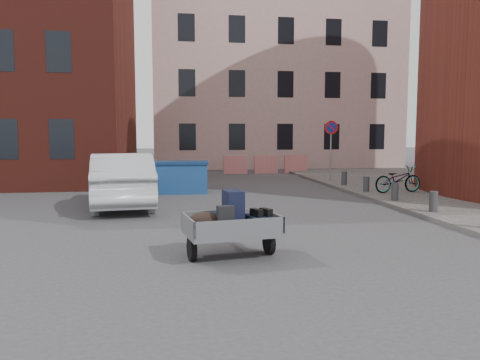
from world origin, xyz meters
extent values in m
plane|color=#38383A|center=(0.00, 0.00, 0.00)|extent=(120.00, 120.00, 0.00)
cube|color=#C09C93|center=(6.00, 22.00, 7.00)|extent=(16.00, 8.00, 14.00)
cylinder|color=gray|center=(6.00, 9.50, 1.42)|extent=(0.07, 0.07, 2.60)
cylinder|color=red|center=(6.00, 9.48, 2.47)|extent=(0.60, 0.03, 0.60)
cylinder|color=navy|center=(6.00, 9.46, 2.47)|extent=(0.44, 0.03, 0.44)
cylinder|color=#3A3A3D|center=(6.00, 1.20, 0.40)|extent=(0.22, 0.22, 0.55)
cylinder|color=#3A3A3D|center=(6.00, 3.40, 0.40)|extent=(0.22, 0.22, 0.55)
cylinder|color=#3A3A3D|center=(6.00, 5.60, 0.40)|extent=(0.22, 0.22, 0.55)
cylinder|color=#3A3A3D|center=(6.00, 7.80, 0.40)|extent=(0.22, 0.22, 0.55)
cube|color=red|center=(2.50, 15.00, 0.50)|extent=(1.30, 0.18, 1.00)
cube|color=red|center=(4.20, 15.00, 0.50)|extent=(1.30, 0.18, 1.00)
cube|color=red|center=(5.90, 15.00, 0.50)|extent=(1.30, 0.18, 1.00)
cylinder|color=black|center=(-0.59, -2.31, 0.22)|extent=(0.17, 0.45, 0.44)
cylinder|color=black|center=(0.83, -2.07, 0.22)|extent=(0.17, 0.45, 0.44)
cube|color=slate|center=(0.12, -2.19, 0.46)|extent=(1.76, 1.35, 0.08)
cube|color=slate|center=(-0.65, -2.32, 0.64)|extent=(0.22, 1.09, 0.28)
cube|color=slate|center=(0.89, -2.06, 0.64)|extent=(0.22, 1.09, 0.28)
cube|color=slate|center=(0.03, -1.67, 0.64)|extent=(1.58, 0.31, 0.28)
cube|color=slate|center=(0.21, -2.71, 0.64)|extent=(1.58, 0.31, 0.28)
cube|color=slate|center=(-0.03, -1.30, 0.40)|extent=(0.20, 0.70, 0.06)
cube|color=black|center=(0.16, -2.13, 0.85)|extent=(0.37, 0.49, 0.70)
cube|color=black|center=(0.63, -2.20, 0.62)|extent=(0.49, 0.66, 0.25)
ellipsoid|color=black|center=(-0.37, -2.32, 0.68)|extent=(0.65, 0.46, 0.36)
cube|color=black|center=(-0.02, -2.47, 0.74)|extent=(0.31, 0.22, 0.48)
ellipsoid|color=#1642AB|center=(0.01, -1.85, 0.62)|extent=(0.41, 0.36, 0.24)
cube|color=black|center=(0.56, -2.27, 0.81)|extent=(0.21, 0.29, 0.13)
cube|color=black|center=(0.74, -2.24, 0.81)|extent=(0.21, 0.29, 0.13)
cube|color=navy|center=(-0.97, 7.30, 0.54)|extent=(2.77, 1.51, 1.08)
cube|color=navy|center=(-0.97, 7.30, 1.12)|extent=(2.86, 1.60, 0.09)
imported|color=silver|center=(-2.42, 4.12, 0.81)|extent=(2.31, 5.10, 1.62)
imported|color=black|center=(7.00, 5.20, 0.59)|extent=(1.87, 0.87, 0.95)
camera|label=1|loc=(-0.90, -10.32, 2.21)|focal=35.00mm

